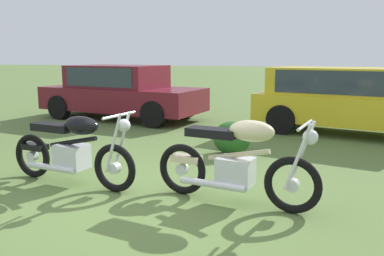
# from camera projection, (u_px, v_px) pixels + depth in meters

# --- Properties ---
(ground_plane) EXTENTS (120.00, 120.00, 0.00)m
(ground_plane) POSITION_uv_depth(u_px,v_px,m) (143.00, 201.00, 4.75)
(ground_plane) COLOR #567038
(motorcycle_black) EXTENTS (1.99, 0.74, 1.02)m
(motorcycle_black) POSITION_uv_depth(u_px,v_px,m) (72.00, 149.00, 5.27)
(motorcycle_black) COLOR black
(motorcycle_black) RESTS_ON ground
(motorcycle_cream) EXTENTS (1.95, 0.76, 1.02)m
(motorcycle_cream) POSITION_uv_depth(u_px,v_px,m) (236.00, 162.00, 4.58)
(motorcycle_cream) COLOR black
(motorcycle_cream) RESTS_ON ground
(car_burgundy) EXTENTS (4.62, 2.64, 1.43)m
(car_burgundy) POSITION_uv_depth(u_px,v_px,m) (120.00, 89.00, 10.78)
(car_burgundy) COLOR maroon
(car_burgundy) RESTS_ON ground
(car_yellow) EXTENTS (4.84, 2.93, 1.43)m
(car_yellow) POSITION_uv_depth(u_px,v_px,m) (356.00, 96.00, 8.62)
(car_yellow) COLOR gold
(car_yellow) RESTS_ON ground
(shrub_low) EXTENTS (0.66, 0.68, 0.57)m
(shrub_low) POSITION_uv_depth(u_px,v_px,m) (232.00, 138.00, 6.95)
(shrub_low) COLOR #23571E
(shrub_low) RESTS_ON ground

